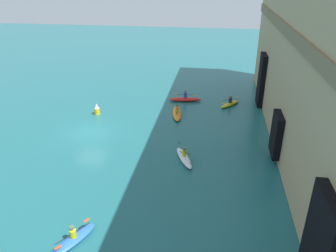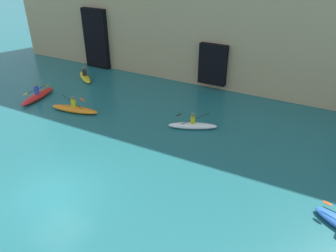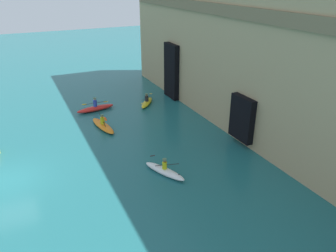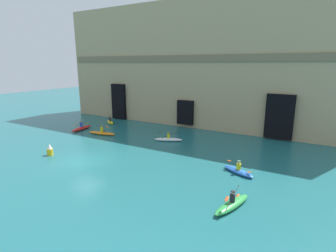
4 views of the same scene
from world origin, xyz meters
name	(u,v)px [view 4 (image 4 of 4)]	position (x,y,z in m)	size (l,w,h in m)	color
ground_plane	(86,160)	(0.00, 0.00, 0.00)	(120.00, 120.00, 0.00)	#1E6066
cliff_bluff	(196,65)	(2.02, 18.68, 8.07)	(39.87, 6.76, 16.20)	tan
kayak_green	(232,204)	(13.40, -1.24, 0.23)	(1.60, 3.38, 1.09)	green
kayak_white	(168,139)	(3.34, 8.73, 0.23)	(3.09, 1.85, 1.12)	white
kayak_red	(81,128)	(-8.89, 7.52, 0.25)	(1.28, 3.55, 1.23)	red
kayak_yellow	(110,122)	(-8.33, 12.32, 0.23)	(2.68, 2.27, 1.07)	yellow
kayak_orange	(102,133)	(-4.94, 7.11, 0.22)	(3.68, 1.38, 1.19)	orange
kayak_blue	(238,171)	(12.37, 3.92, 0.22)	(2.87, 1.90, 1.04)	blue
marker_buoy	(50,150)	(-3.99, -0.69, 0.52)	(0.54, 0.54, 1.12)	yellow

